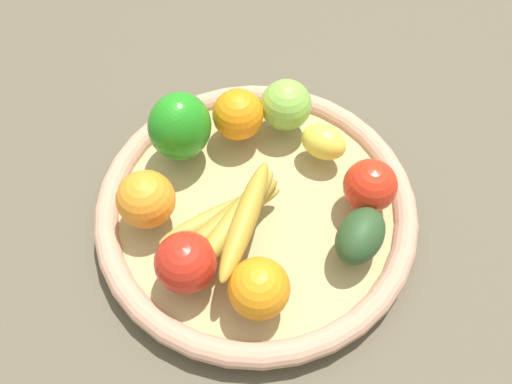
# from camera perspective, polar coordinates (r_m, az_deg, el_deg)

# --- Properties ---
(ground_plane) EXTENTS (2.40, 2.40, 0.00)m
(ground_plane) POSITION_cam_1_polar(r_m,az_deg,el_deg) (0.72, 0.00, -2.69)
(ground_plane) COLOR brown
(ground_plane) RESTS_ON ground
(basket) EXTENTS (0.42, 0.42, 0.04)m
(basket) POSITION_cam_1_polar(r_m,az_deg,el_deg) (0.71, 0.00, -1.82)
(basket) COLOR tan
(basket) RESTS_ON ground_plane
(banana_bunch) EXTENTS (0.17, 0.12, 0.07)m
(banana_bunch) POSITION_cam_1_polar(r_m,az_deg,el_deg) (0.64, -2.57, -2.90)
(banana_bunch) COLOR #B5963C
(banana_bunch) RESTS_ON basket
(bell_pepper) EXTENTS (0.09, 0.09, 0.10)m
(bell_pepper) POSITION_cam_1_polar(r_m,az_deg,el_deg) (0.70, -8.16, 6.95)
(bell_pepper) COLOR #228A1B
(bell_pepper) RESTS_ON basket
(avocado) EXTENTS (0.09, 0.08, 0.05)m
(avocado) POSITION_cam_1_polar(r_m,az_deg,el_deg) (0.64, 11.10, -4.64)
(avocado) COLOR #284521
(avocado) RESTS_ON basket
(apple_0) EXTENTS (0.08, 0.08, 0.07)m
(apple_0) POSITION_cam_1_polar(r_m,az_deg,el_deg) (0.67, 12.12, 0.67)
(apple_0) COLOR red
(apple_0) RESTS_ON basket
(orange_2) EXTENTS (0.08, 0.08, 0.07)m
(orange_2) POSITION_cam_1_polar(r_m,az_deg,el_deg) (0.66, -11.70, -0.77)
(orange_2) COLOR orange
(orange_2) RESTS_ON basket
(apple_1) EXTENTS (0.10, 0.10, 0.07)m
(apple_1) POSITION_cam_1_polar(r_m,az_deg,el_deg) (0.74, 3.23, 9.28)
(apple_1) COLOR #83B743
(apple_1) RESTS_ON basket
(apple_2) EXTENTS (0.10, 0.10, 0.07)m
(apple_2) POSITION_cam_1_polar(r_m,az_deg,el_deg) (0.61, -7.52, -7.49)
(apple_2) COLOR red
(apple_2) RESTS_ON basket
(lemon_0) EXTENTS (0.07, 0.08, 0.05)m
(lemon_0) POSITION_cam_1_polar(r_m,az_deg,el_deg) (0.72, 7.26, 5.33)
(lemon_0) COLOR yellow
(lemon_0) RESTS_ON basket
(orange_1) EXTENTS (0.08, 0.08, 0.07)m
(orange_1) POSITION_cam_1_polar(r_m,az_deg,el_deg) (0.73, -1.93, 8.29)
(orange_1) COLOR orange
(orange_1) RESTS_ON basket
(orange_0) EXTENTS (0.07, 0.07, 0.07)m
(orange_0) POSITION_cam_1_polar(r_m,az_deg,el_deg) (0.59, 0.31, -10.27)
(orange_0) COLOR orange
(orange_0) RESTS_ON basket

